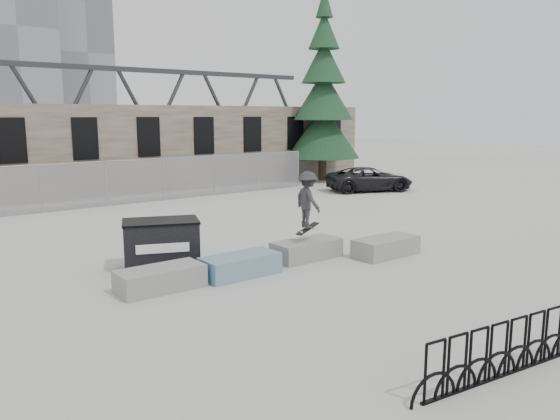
# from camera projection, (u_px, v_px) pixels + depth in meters

# --- Properties ---
(ground) EXTENTS (120.00, 120.00, 0.00)m
(ground) POSITION_uv_depth(u_px,v_px,m) (279.00, 268.00, 14.53)
(ground) COLOR beige
(ground) RESTS_ON ground
(stone_wall) EXTENTS (36.00, 2.58, 4.50)m
(stone_wall) POSITION_uv_depth(u_px,v_px,m) (77.00, 151.00, 26.79)
(stone_wall) COLOR brown
(stone_wall) RESTS_ON ground
(chainlink_fence) EXTENTS (22.06, 0.06, 2.02)m
(chainlink_fence) POSITION_uv_depth(u_px,v_px,m) (106.00, 183.00, 24.09)
(chainlink_fence) COLOR gray
(chainlink_fence) RESTS_ON ground
(planter_far_left) EXTENTS (2.00, 0.90, 0.53)m
(planter_far_left) POSITION_uv_depth(u_px,v_px,m) (160.00, 278.00, 12.64)
(planter_far_left) COLOR gray
(planter_far_left) RESTS_ON ground
(planter_center_left) EXTENTS (2.00, 0.90, 0.53)m
(planter_center_left) POSITION_uv_depth(u_px,v_px,m) (240.00, 265.00, 13.77)
(planter_center_left) COLOR teal
(planter_center_left) RESTS_ON ground
(planter_center_right) EXTENTS (2.00, 0.90, 0.53)m
(planter_center_right) POSITION_uv_depth(u_px,v_px,m) (307.00, 249.00, 15.38)
(planter_center_right) COLOR gray
(planter_center_right) RESTS_ON ground
(planter_offset) EXTENTS (2.00, 0.90, 0.53)m
(planter_offset) POSITION_uv_depth(u_px,v_px,m) (386.00, 246.00, 15.71)
(planter_offset) COLOR gray
(planter_offset) RESTS_ON ground
(dumpster) EXTENTS (2.27, 1.85, 1.29)m
(dumpster) POSITION_uv_depth(u_px,v_px,m) (161.00, 244.00, 14.43)
(dumpster) COLOR black
(dumpster) RESTS_ON ground
(bike_rack) EXTENTS (4.01, 0.58, 0.90)m
(bike_rack) POSITION_uv_depth(u_px,v_px,m) (508.00, 349.00, 8.46)
(bike_rack) COLOR black
(bike_rack) RESTS_ON ground
(spruce_tree) EXTENTS (4.52, 4.52, 11.50)m
(spruce_tree) POSITION_uv_depth(u_px,v_px,m) (323.00, 103.00, 33.20)
(spruce_tree) COLOR #38281E
(spruce_tree) RESTS_ON ground
(truss_bridge) EXTENTS (70.00, 3.00, 9.80)m
(truss_bridge) POSITION_uv_depth(u_px,v_px,m) (56.00, 114.00, 62.70)
(truss_bridge) COLOR #2D3033
(truss_bridge) RESTS_ON ground
(suv) EXTENTS (5.05, 3.72, 1.27)m
(suv) POSITION_uv_depth(u_px,v_px,m) (370.00, 179.00, 29.05)
(suv) COLOR black
(suv) RESTS_ON ground
(skateboarder) EXTENTS (0.79, 1.08, 1.73)m
(skateboarder) POSITION_uv_depth(u_px,v_px,m) (308.00, 200.00, 15.05)
(skateboarder) COLOR #2D2D30
(skateboarder) RESTS_ON ground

